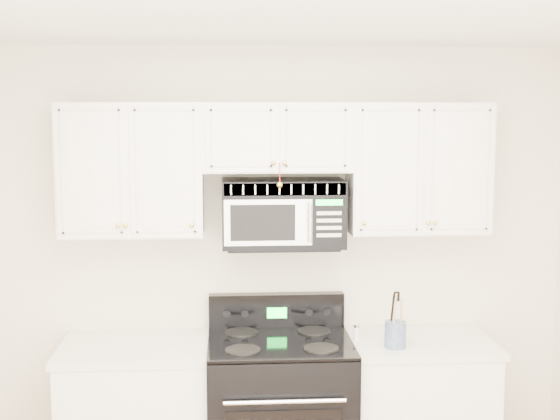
{
  "coord_description": "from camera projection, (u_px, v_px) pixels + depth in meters",
  "views": [
    {
      "loc": [
        -0.29,
        -2.86,
        2.22
      ],
      "look_at": [
        0.0,
        1.3,
        1.69
      ],
      "focal_mm": 50.0,
      "sensor_mm": 36.0,
      "label": 1
    }
  ],
  "objects": [
    {
      "name": "shaker_pepper",
      "position": [
        390.0,
        330.0,
        4.49
      ],
      "size": [
        0.04,
        0.04,
        0.1
      ],
      "color": "silver",
      "rests_on": "base_cabinet_right"
    },
    {
      "name": "shaker_salt",
      "position": [
        357.0,
        332.0,
        4.46
      ],
      "size": [
        0.04,
        0.04,
        0.09
      ],
      "color": "silver",
      "rests_on": "base_cabinet_right"
    },
    {
      "name": "upper_cabinets",
      "position": [
        277.0,
        162.0,
        4.45
      ],
      "size": [
        2.44,
        0.37,
        0.75
      ],
      "color": "silver",
      "rests_on": "ground"
    },
    {
      "name": "room",
      "position": [
        303.0,
        355.0,
        2.96
      ],
      "size": [
        3.51,
        3.51,
        2.61
      ],
      "color": "olive",
      "rests_on": "ground"
    },
    {
      "name": "utensil_crock",
      "position": [
        395.0,
        334.0,
        4.31
      ],
      "size": [
        0.12,
        0.12,
        0.31
      ],
      "color": "slate",
      "rests_on": "base_cabinet_right"
    },
    {
      "name": "range",
      "position": [
        280.0,
        417.0,
        4.46
      ],
      "size": [
        0.81,
        0.74,
        1.13
      ],
      "color": "black",
      "rests_on": "ground"
    },
    {
      "name": "microwave",
      "position": [
        283.0,
        213.0,
        4.48
      ],
      "size": [
        0.7,
        0.4,
        0.39
      ],
      "color": "black",
      "rests_on": "ground"
    }
  ]
}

